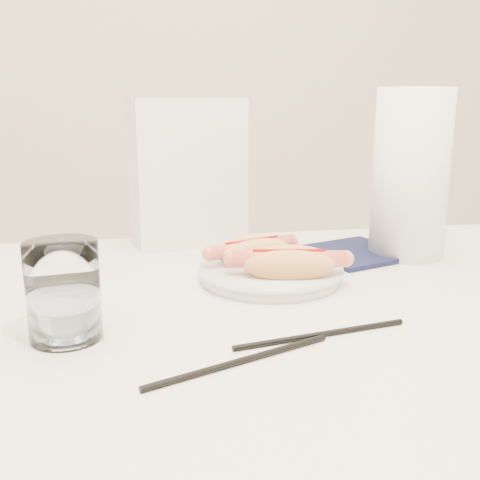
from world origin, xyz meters
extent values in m
cube|color=silver|center=(0.00, 0.00, 0.73)|extent=(1.20, 0.80, 0.04)
cylinder|color=silver|center=(0.54, 0.34, 0.35)|extent=(0.04, 0.04, 0.71)
cylinder|color=silver|center=(0.03, 0.09, 0.76)|extent=(0.22, 0.22, 0.02)
ellipsoid|color=#E4B55B|center=(0.01, 0.12, 0.79)|extent=(0.12, 0.07, 0.04)
ellipsoid|color=#E4B55B|center=(0.00, 0.15, 0.79)|extent=(0.12, 0.07, 0.04)
ellipsoid|color=#E4B55B|center=(0.01, 0.13, 0.78)|extent=(0.12, 0.08, 0.02)
cylinder|color=#F26955|center=(0.01, 0.13, 0.79)|extent=(0.15, 0.07, 0.02)
cylinder|color=#990A05|center=(0.01, 0.13, 0.80)|extent=(0.09, 0.04, 0.01)
ellipsoid|color=#E8A05A|center=(0.04, 0.04, 0.79)|extent=(0.13, 0.05, 0.04)
ellipsoid|color=#E8A05A|center=(0.05, 0.07, 0.79)|extent=(0.13, 0.05, 0.04)
ellipsoid|color=#E8A05A|center=(0.04, 0.05, 0.78)|extent=(0.12, 0.07, 0.02)
cylinder|color=#E76751|center=(0.04, 0.05, 0.79)|extent=(0.16, 0.05, 0.02)
cylinder|color=#990A05|center=(0.04, 0.05, 0.81)|extent=(0.10, 0.02, 0.01)
cylinder|color=silver|center=(-0.25, -0.07, 0.81)|extent=(0.08, 0.08, 0.11)
cylinder|color=black|center=(-0.06, -0.17, 0.75)|extent=(0.21, 0.09, 0.01)
cylinder|color=black|center=(0.04, -0.12, 0.75)|extent=(0.22, 0.05, 0.01)
cube|color=white|center=(-0.07, 0.35, 0.88)|extent=(0.22, 0.14, 0.27)
cube|color=black|center=(0.21, 0.21, 0.75)|extent=(0.20, 0.20, 0.01)
cylinder|color=white|center=(0.29, 0.19, 0.89)|extent=(0.15, 0.15, 0.28)
camera|label=1|loc=(-0.16, -0.71, 1.02)|focal=42.99mm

